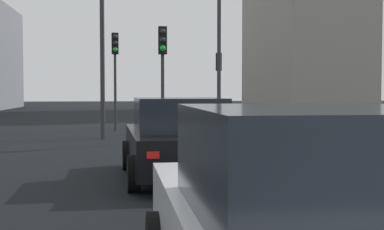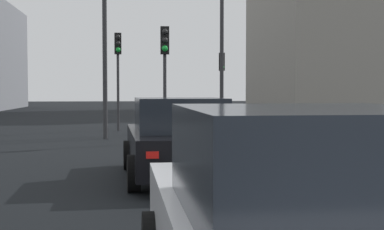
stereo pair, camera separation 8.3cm
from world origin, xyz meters
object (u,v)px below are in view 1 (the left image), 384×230
traffic_light_far_left (115,61)px  street_lamp_far (102,3)px  car_black_lead (178,140)px  traffic_light_near_left (163,59)px  street_lamp_kerbside (219,30)px  traffic_light_near_right (219,73)px

traffic_light_far_left → street_lamp_far: 4.17m
car_black_lead → traffic_light_near_left: (7.00, -0.23, 1.98)m
traffic_light_near_left → street_lamp_far: (1.72, 2.00, 2.07)m
street_lamp_far → street_lamp_kerbside: bearing=-57.7°
car_black_lead → street_lamp_kerbside: (11.71, -2.96, 3.49)m
traffic_light_far_left → street_lamp_kerbside: size_ratio=0.58×
traffic_light_near_left → street_lamp_far: bearing=-129.2°
traffic_light_near_left → traffic_light_far_left: size_ratio=0.92×
traffic_light_near_left → street_lamp_far: street_lamp_far is taller
street_lamp_far → car_black_lead: bearing=-168.5°
car_black_lead → traffic_light_near_right: (16.07, -3.74, 1.84)m
car_black_lead → street_lamp_kerbside: size_ratio=0.59×
car_black_lead → traffic_light_far_left: size_ratio=1.02×
traffic_light_near_left → traffic_light_far_left: traffic_light_far_left is taller
traffic_light_near_left → traffic_light_near_right: (9.07, -3.52, -0.14)m
traffic_light_near_left → traffic_light_far_left: 5.68m
traffic_light_near_right → street_lamp_kerbside: street_lamp_kerbside is taller
car_black_lead → traffic_light_far_left: traffic_light_far_left is taller
traffic_light_near_left → traffic_light_near_right: bearing=160.2°
traffic_light_near_left → street_lamp_far: 3.35m
traffic_light_far_left → street_lamp_kerbside: street_lamp_kerbside is taller
traffic_light_near_right → traffic_light_far_left: 6.29m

